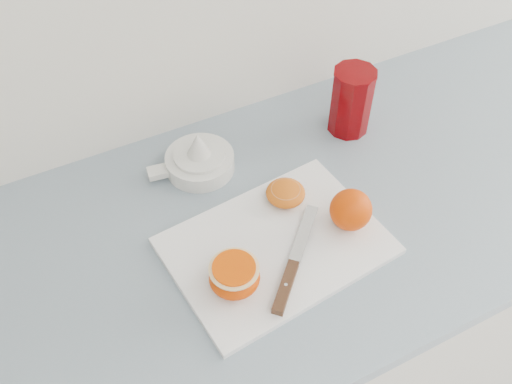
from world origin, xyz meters
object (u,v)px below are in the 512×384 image
citrus_juicer (199,160)px  red_tumbler (351,103)px  counter (282,330)px  cutting_board (276,246)px  half_orange (234,276)px

citrus_juicer → red_tumbler: red_tumbler is taller
counter → cutting_board: (-0.06, -0.06, 0.45)m
counter → half_orange: 0.52m
cutting_board → red_tumbler: red_tumbler is taller
half_orange → counter: bearing=32.9°
cutting_board → citrus_juicer: bearing=100.3°
half_orange → red_tumbler: red_tumbler is taller
citrus_juicer → red_tumbler: 0.32m
cutting_board → half_orange: bearing=-156.9°
half_orange → citrus_juicer: (0.06, 0.27, -0.01)m
cutting_board → half_orange: half_orange is taller
cutting_board → counter: bearing=45.2°
cutting_board → citrus_juicer: 0.24m
cutting_board → half_orange: 0.11m
cutting_board → citrus_juicer: citrus_juicer is taller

